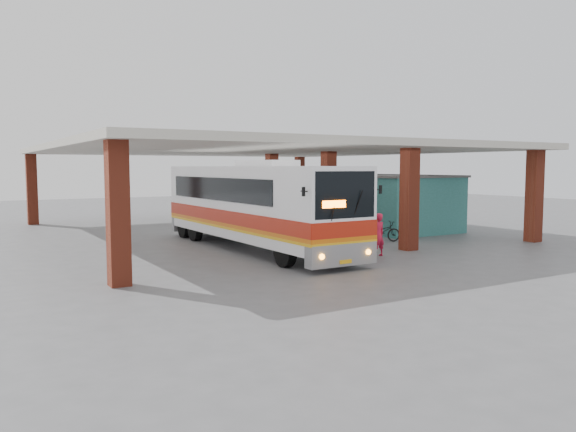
# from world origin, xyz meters

# --- Properties ---
(ground) EXTENTS (90.00, 90.00, 0.00)m
(ground) POSITION_xyz_m (0.00, 0.00, 0.00)
(ground) COLOR #515154
(ground) RESTS_ON ground
(brick_columns) EXTENTS (20.10, 21.60, 4.35)m
(brick_columns) POSITION_xyz_m (1.43, 5.00, 2.17)
(brick_columns) COLOR #973521
(brick_columns) RESTS_ON ground
(canopy_roof) EXTENTS (21.00, 23.00, 0.30)m
(canopy_roof) POSITION_xyz_m (0.50, 6.50, 4.50)
(canopy_roof) COLOR beige
(canopy_roof) RESTS_ON brick_columns
(shop_building) EXTENTS (5.20, 8.20, 3.11)m
(shop_building) POSITION_xyz_m (7.49, 4.00, 1.56)
(shop_building) COLOR #2A6960
(shop_building) RESTS_ON ground
(coach_bus) EXTENTS (2.92, 13.18, 3.83)m
(coach_bus) POSITION_xyz_m (-2.52, 0.69, 1.90)
(coach_bus) COLOR white
(coach_bus) RESTS_ON ground
(motorcycle) EXTENTS (1.99, 1.16, 0.99)m
(motorcycle) POSITION_xyz_m (3.68, -0.43, 0.49)
(motorcycle) COLOR black
(motorcycle) RESTS_ON ground
(pedestrian) EXTENTS (0.64, 0.43, 1.72)m
(pedestrian) POSITION_xyz_m (0.79, -3.62, 0.86)
(pedestrian) COLOR red
(pedestrian) RESTS_ON ground
(red_chair) EXTENTS (0.53, 0.53, 0.79)m
(red_chair) POSITION_xyz_m (5.09, 8.57, 0.36)
(red_chair) COLOR red
(red_chair) RESTS_ON ground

